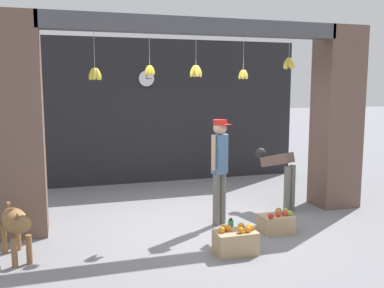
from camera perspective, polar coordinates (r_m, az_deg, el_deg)
ground_plane at (r=6.75m, az=1.15°, el=-10.51°), size 60.00×60.00×0.00m
shop_back_wall at (r=9.40m, az=-4.73°, el=4.34°), size 6.50×0.12×3.11m
shop_pillar_left at (r=6.44m, az=-22.29°, el=2.19°), size 0.70×0.60×3.11m
shop_pillar_right at (r=7.89m, az=18.72°, el=3.30°), size 0.70×0.60×3.11m
storefront_awning at (r=6.57m, az=0.79°, el=15.04°), size 4.60×0.26×0.93m
dog at (r=5.70m, az=-22.42°, el=-9.72°), size 0.49×0.99×0.68m
shopkeeper at (r=6.50m, az=3.71°, el=-2.63°), size 0.31×0.30×1.61m
worker_stooping at (r=7.50m, az=11.60°, el=-3.46°), size 0.49×0.75×1.02m
fruit_crate_oranges at (r=5.59m, az=5.85°, el=-12.76°), size 0.53×0.33×0.37m
fruit_crate_apples at (r=6.44m, az=11.19°, el=-10.24°), size 0.46×0.34×0.33m
water_bottle at (r=6.08m, az=5.18°, el=-11.26°), size 0.08×0.08×0.30m
wall_clock at (r=9.27m, az=-6.10°, el=8.68°), size 0.35×0.03×0.35m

